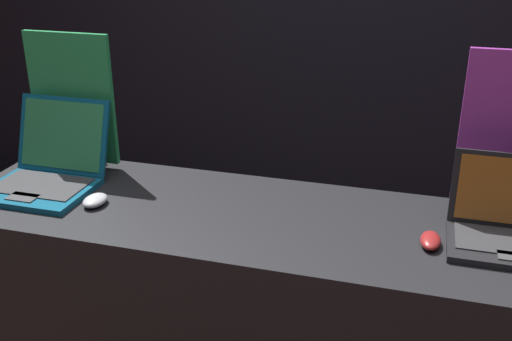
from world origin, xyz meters
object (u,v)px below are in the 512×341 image
(laptop_front, at_px, (48,168))
(mouse_front, at_px, (95,200))
(mouse_back, at_px, (430,240))
(promo_stand_front, at_px, (73,104))

(laptop_front, xyz_separation_m, mouse_front, (0.23, -0.10, -0.05))
(mouse_front, height_order, mouse_back, same)
(mouse_front, height_order, promo_stand_front, promo_stand_front)
(laptop_front, xyz_separation_m, promo_stand_front, (0.00, 0.19, 0.17))
(mouse_front, distance_m, promo_stand_front, 0.43)
(laptop_front, bearing_deg, mouse_back, -2.99)
(laptop_front, height_order, mouse_front, laptop_front)
(mouse_front, bearing_deg, laptop_front, 157.27)
(mouse_back, bearing_deg, mouse_front, -178.35)
(laptop_front, bearing_deg, promo_stand_front, 90.00)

